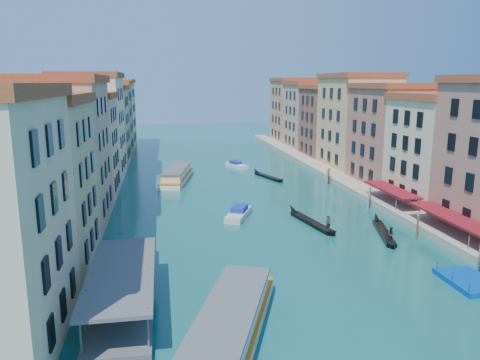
% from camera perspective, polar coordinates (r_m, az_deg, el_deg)
% --- Properties ---
extents(left_bank_palazzos, '(12.80, 128.40, 21.00)m').
position_cam_1_polar(left_bank_palazzos, '(91.93, -18.23, 5.38)').
color(left_bank_palazzos, beige).
rests_on(left_bank_palazzos, ground).
extents(right_bank_palazzos, '(12.80, 128.40, 21.00)m').
position_cam_1_polar(right_bank_palazzos, '(100.59, 15.38, 6.08)').
color(right_bank_palazzos, '#A7443C').
rests_on(right_bank_palazzos, ground).
extents(quay, '(4.00, 140.00, 1.00)m').
position_cam_1_polar(quay, '(98.80, 10.87, 0.77)').
color(quay, '#A9A288').
rests_on(quay, ground).
extents(restaurant_awnings, '(3.20, 44.55, 3.12)m').
position_cam_1_polar(restaurant_awnings, '(61.88, 24.80, -4.34)').
color(restaurant_awnings, maroon).
rests_on(restaurant_awnings, ground).
extents(vaporetto_stop, '(5.40, 16.40, 3.65)m').
position_cam_1_polar(vaporetto_stop, '(41.80, -14.12, -13.45)').
color(vaporetto_stop, '#59595C').
rests_on(vaporetto_stop, ground).
extents(mooring_poles_right, '(1.44, 54.24, 3.20)m').
position_cam_1_polar(mooring_poles_right, '(65.43, 19.58, -4.63)').
color(mooring_poles_right, brown).
rests_on(mooring_poles_right, ground).
extents(mooring_poles_left, '(0.24, 8.24, 3.20)m').
position_cam_1_polar(mooring_poles_left, '(42.15, -17.60, -13.65)').
color(mooring_poles_left, brown).
rests_on(mooring_poles_left, ground).
extents(vaporetto_near, '(10.54, 18.99, 2.78)m').
position_cam_1_polar(vaporetto_near, '(36.68, -1.19, -17.18)').
color(vaporetto_near, silver).
rests_on(vaporetto_near, ground).
extents(vaporetto_far, '(7.44, 18.08, 2.62)m').
position_cam_1_polar(vaporetto_far, '(93.15, -7.71, 0.64)').
color(vaporetto_far, white).
rests_on(vaporetto_far, ground).
extents(gondola_fore, '(3.61, 13.28, 2.67)m').
position_cam_1_polar(gondola_fore, '(64.90, 8.71, -4.98)').
color(gondola_fore, black).
rests_on(gondola_fore, ground).
extents(gondola_right, '(4.42, 12.66, 2.57)m').
position_cam_1_polar(gondola_right, '(62.37, 17.18, -6.04)').
color(gondola_right, black).
rests_on(gondola_right, ground).
extents(gondola_far, '(4.60, 11.94, 1.74)m').
position_cam_1_polar(gondola_far, '(95.38, 3.38, 0.48)').
color(gondola_far, black).
rests_on(gondola_far, ground).
extents(motorboat_mid, '(5.10, 7.72, 1.53)m').
position_cam_1_polar(motorboat_mid, '(67.47, -0.16, -4.06)').
color(motorboat_mid, silver).
rests_on(motorboat_mid, ground).
extents(motorboat_far, '(4.39, 7.31, 1.44)m').
position_cam_1_polar(motorboat_far, '(107.04, -0.43, 1.85)').
color(motorboat_far, silver).
rests_on(motorboat_far, ground).
extents(blue_dock, '(4.15, 6.17, 0.51)m').
position_cam_1_polar(blue_dock, '(51.11, 26.15, -11.02)').
color(blue_dock, '#00429E').
rests_on(blue_dock, ground).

